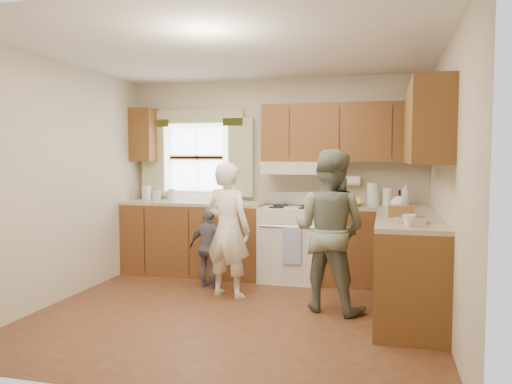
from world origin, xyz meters
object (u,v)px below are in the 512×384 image
(woman_left, at_px, (228,230))
(woman_right, at_px, (329,230))
(child, at_px, (209,248))
(stove, at_px, (293,242))

(woman_left, distance_m, woman_right, 1.12)
(woman_left, distance_m, child, 0.53)
(child, bearing_deg, woman_left, 149.37)
(child, bearing_deg, woman_right, 174.45)
(woman_right, xyz_separation_m, child, (-1.43, 0.50, -0.33))
(woman_right, bearing_deg, stove, -44.72)
(woman_left, xyz_separation_m, child, (-0.32, 0.32, -0.26))
(woman_right, distance_m, child, 1.55)
(woman_left, bearing_deg, woman_right, -174.91)
(stove, distance_m, woman_left, 1.09)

